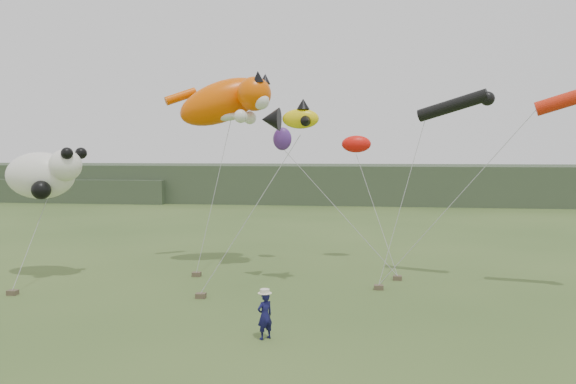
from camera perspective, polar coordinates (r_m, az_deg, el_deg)
The scene contains 9 objects.
ground at distance 18.44m, azimuth -2.14°, elevation -13.38°, with size 120.00×120.00×0.00m, color #385123.
headland at distance 62.42m, azimuth 1.96°, elevation 0.86°, with size 90.00×13.00×4.00m.
festival_attendant at distance 16.99m, azimuth -2.37°, elevation -12.44°, with size 0.52×0.34×1.41m, color #121243.
sandbag_anchors at distance 23.31m, azimuth -4.82°, elevation -9.40°, with size 15.30×4.81×0.19m.
cat_kite at distance 27.09m, azimuth -6.03°, elevation 9.21°, with size 5.61×3.27×3.27m.
fish_kite at distance 23.08m, azimuth 0.15°, elevation 7.50°, with size 2.47×1.68×1.29m.
tube_kites at distance 24.56m, azimuth 22.56°, elevation 8.64°, with size 7.50×3.41×1.52m.
panda_kite at distance 26.69m, azimuth -23.53°, elevation 1.66°, with size 3.63×2.35×2.25m.
misc_kites at distance 28.07m, azimuth 4.18°, elevation 5.08°, with size 4.80×1.73×1.24m.
Camera 1 is at (2.98, -17.32, 5.58)m, focal length 35.00 mm.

